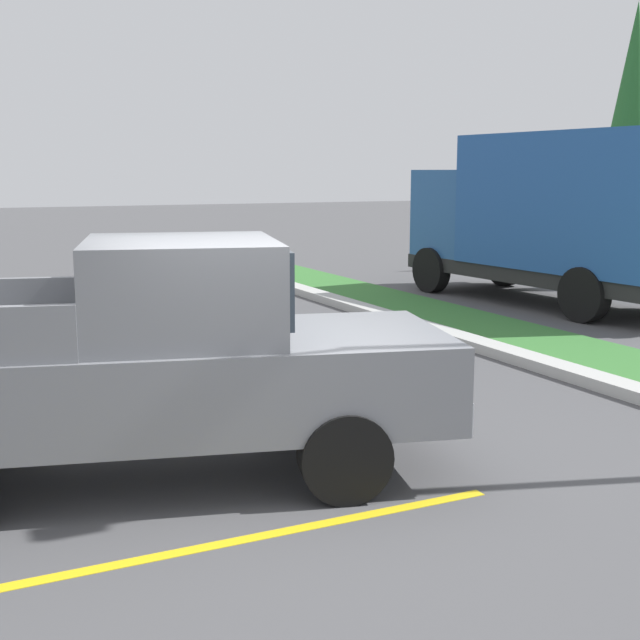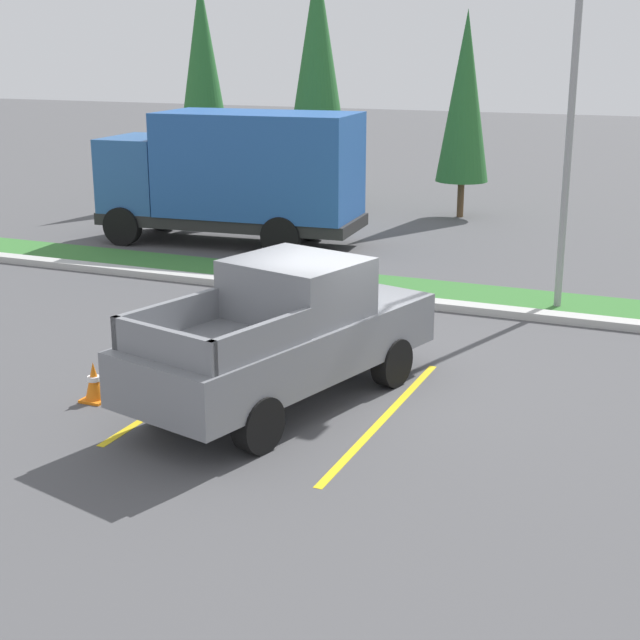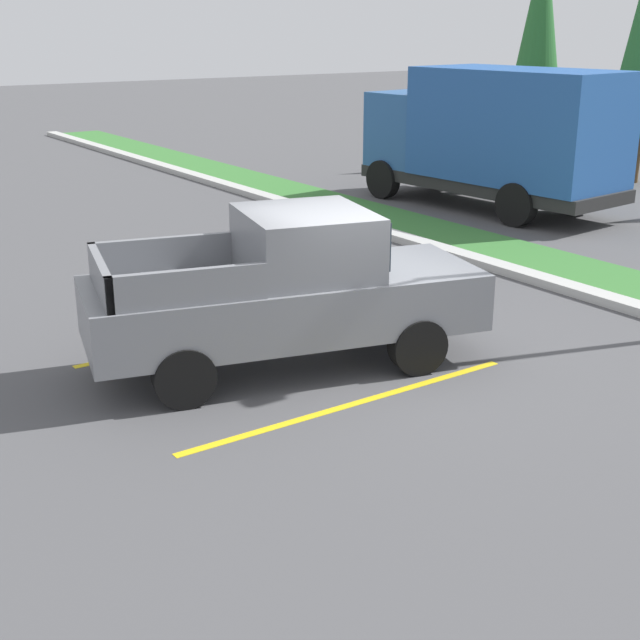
# 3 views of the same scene
# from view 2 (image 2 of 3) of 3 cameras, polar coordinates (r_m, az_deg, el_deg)

# --- Properties ---
(ground_plane) EXTENTS (120.00, 120.00, 0.00)m
(ground_plane) POSITION_cam_2_polar(r_m,az_deg,el_deg) (14.48, 1.67, -4.20)
(ground_plane) COLOR #4C4C4F
(parking_line_near) EXTENTS (0.12, 4.80, 0.01)m
(parking_line_near) POSITION_cam_2_polar(r_m,az_deg,el_deg) (14.68, -7.63, -4.04)
(parking_line_near) COLOR yellow
(parking_line_near) RESTS_ON ground
(parking_line_far) EXTENTS (0.12, 4.80, 0.01)m
(parking_line_far) POSITION_cam_2_polar(r_m,az_deg,el_deg) (13.45, 3.90, -5.88)
(parking_line_far) COLOR yellow
(parking_line_far) RESTS_ON ground
(curb_strip) EXTENTS (56.00, 0.40, 0.15)m
(curb_strip) POSITION_cam_2_polar(r_m,az_deg,el_deg) (18.98, 7.21, 0.92)
(curb_strip) COLOR #B2B2AD
(curb_strip) RESTS_ON ground
(grass_median) EXTENTS (56.00, 1.80, 0.06)m
(grass_median) POSITION_cam_2_polar(r_m,az_deg,el_deg) (20.02, 8.08, 1.56)
(grass_median) COLOR #387533
(grass_median) RESTS_ON ground
(pickup_truck_main) EXTENTS (3.15, 5.53, 2.10)m
(pickup_truck_main) POSITION_cam_2_polar(r_m,az_deg,el_deg) (13.69, -2.04, -0.84)
(pickup_truck_main) COLOR black
(pickup_truck_main) RESTS_ON ground
(cargo_truck_distant) EXTENTS (6.97, 2.98, 3.40)m
(cargo_truck_distant) POSITION_cam_2_polar(r_m,az_deg,el_deg) (24.79, -5.12, 8.78)
(cargo_truck_distant) COLOR black
(cargo_truck_distant) RESTS_ON ground
(street_light) EXTENTS (0.24, 1.49, 7.36)m
(street_light) POSITION_cam_2_polar(r_m,az_deg,el_deg) (18.62, 14.89, 13.21)
(street_light) COLOR gray
(street_light) RESTS_ON ground
(cypress_tree_leftmost) EXTENTS (1.86, 1.86, 7.16)m
(cypress_tree_leftmost) POSITION_cam_2_polar(r_m,az_deg,el_deg) (32.21, -7.08, 14.68)
(cypress_tree_leftmost) COLOR brown
(cypress_tree_leftmost) RESTS_ON ground
(cypress_tree_left_inner) EXTENTS (1.99, 1.99, 7.67)m
(cypress_tree_left_inner) POSITION_cam_2_polar(r_m,az_deg,el_deg) (30.33, -0.16, 15.28)
(cypress_tree_left_inner) COLOR brown
(cypress_tree_left_inner) RESTS_ON ground
(cypress_tree_center) EXTENTS (1.57, 1.57, 6.03)m
(cypress_tree_center) POSITION_cam_2_polar(r_m,az_deg,el_deg) (28.83, 8.70, 13.11)
(cypress_tree_center) COLOR brown
(cypress_tree_center) RESTS_ON ground
(traffic_cone) EXTENTS (0.36, 0.36, 0.60)m
(traffic_cone) POSITION_cam_2_polar(r_m,az_deg,el_deg) (14.32, -13.43, -3.66)
(traffic_cone) COLOR orange
(traffic_cone) RESTS_ON ground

